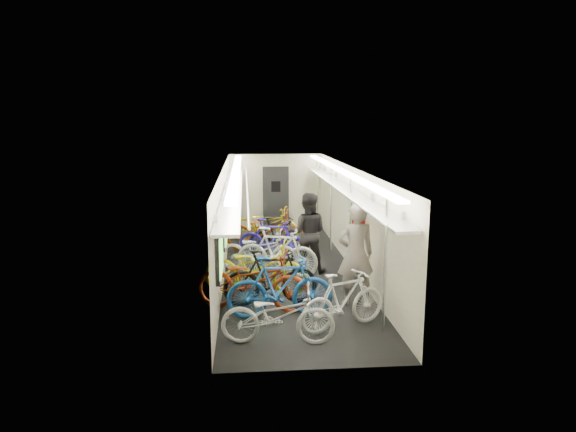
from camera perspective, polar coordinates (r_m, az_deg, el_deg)
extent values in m
plane|color=black|center=(12.22, 0.07, -5.92)|extent=(10.00, 10.00, 0.00)
plane|color=white|center=(11.77, 0.08, 5.35)|extent=(10.00, 10.00, 0.00)
plane|color=beige|center=(11.91, -7.14, -0.50)|extent=(0.00, 10.00, 10.00)
plane|color=beige|center=(12.16, 7.14, -0.28)|extent=(0.00, 10.00, 10.00)
plane|color=beige|center=(16.86, -1.38, 2.83)|extent=(3.00, 0.00, 3.00)
plane|color=beige|center=(7.12, 3.54, -8.03)|extent=(3.00, 0.00, 3.00)
cube|color=black|center=(8.77, -7.69, -4.18)|extent=(0.06, 1.10, 0.80)
cube|color=#6CBA51|center=(8.77, -7.42, -4.17)|extent=(0.02, 0.96, 0.66)
cube|color=black|center=(10.91, -7.13, -1.25)|extent=(0.06, 1.10, 0.80)
cube|color=#6CBA51|center=(10.91, -6.92, -1.24)|extent=(0.02, 0.96, 0.66)
cube|color=black|center=(13.07, -6.77, 0.72)|extent=(0.06, 1.10, 0.80)
cube|color=#6CBA51|center=(13.07, -6.59, 0.72)|extent=(0.02, 0.96, 0.66)
cube|color=black|center=(15.25, -6.50, 2.13)|extent=(0.06, 1.10, 0.80)
cube|color=#6CBA51|center=(15.25, -6.35, 2.13)|extent=(0.02, 0.96, 0.66)
cube|color=yellow|center=(9.83, -7.33, -2.27)|extent=(0.02, 0.22, 0.30)
cube|color=yellow|center=(11.98, -6.89, 0.06)|extent=(0.02, 0.22, 0.30)
cube|color=yellow|center=(14.15, -6.59, 1.68)|extent=(0.02, 0.22, 0.30)
cube|color=black|center=(16.83, -1.36, 2.12)|extent=(0.85, 0.08, 2.00)
cube|color=#999BA0|center=(11.78, -6.15, 2.95)|extent=(0.40, 9.70, 0.05)
cube|color=#999BA0|center=(12.00, 6.19, 3.09)|extent=(0.40, 9.70, 0.05)
cylinder|color=silver|center=(11.77, -4.55, 3.46)|extent=(0.04, 9.70, 0.04)
cylinder|color=silver|center=(11.93, 4.64, 3.55)|extent=(0.04, 9.70, 0.04)
cube|color=white|center=(11.73, -5.80, 4.99)|extent=(0.18, 9.60, 0.04)
cube|color=white|center=(11.94, 5.85, 5.08)|extent=(0.18, 9.60, 0.04)
cylinder|color=silver|center=(8.50, 10.76, -5.10)|extent=(0.05, 0.05, 2.38)
cylinder|color=silver|center=(11.14, 6.93, -1.26)|extent=(0.05, 0.05, 2.38)
cylinder|color=silver|center=(13.56, 4.80, 0.89)|extent=(0.05, 0.05, 2.38)
cylinder|color=silver|center=(16.00, 3.32, 2.39)|extent=(0.05, 0.05, 2.38)
imported|color=silver|center=(8.16, -1.14, -10.98)|extent=(1.85, 0.82, 0.94)
imported|color=#1A4F9E|center=(9.15, -0.91, -7.91)|extent=(1.92, 0.63, 1.14)
imported|color=maroon|center=(9.53, -3.94, -7.20)|extent=(2.28, 1.35, 1.13)
imported|color=black|center=(9.80, -1.94, -6.81)|extent=(1.85, 0.69, 1.09)
imported|color=yellow|center=(10.39, -3.62, -5.74)|extent=(2.22, 1.19, 1.11)
imported|color=silver|center=(11.54, -1.23, -4.02)|extent=(1.95, 1.09, 1.13)
imported|color=silver|center=(12.00, -3.28, -3.84)|extent=(1.95, 1.07, 0.97)
imported|color=#291BA7|center=(12.92, -1.84, -2.60)|extent=(1.82, 1.06, 1.05)
imported|color=#85340E|center=(13.76, -2.48, -1.66)|extent=(2.22, 1.05, 1.12)
imported|color=black|center=(13.64, -1.15, -2.06)|extent=(1.69, 0.93, 0.98)
imported|color=gold|center=(14.83, -2.45, -0.92)|extent=(2.09, 1.31, 1.03)
imported|color=white|center=(8.75, 6.17, -9.33)|extent=(1.71, 1.12, 1.00)
imported|color=gray|center=(9.79, 7.49, -4.24)|extent=(0.75, 0.52, 1.96)
imported|color=black|center=(11.81, 2.18, -1.87)|extent=(1.03, 0.87, 1.86)
cube|color=#A51310|center=(10.64, 7.84, -1.40)|extent=(0.29, 0.22, 0.38)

